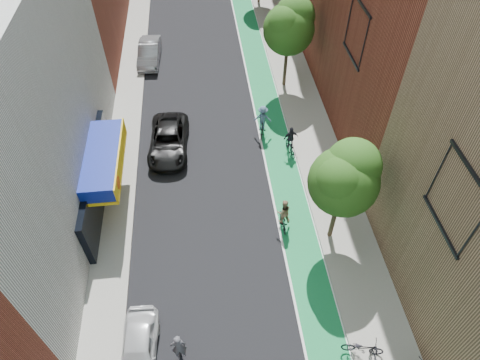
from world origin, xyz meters
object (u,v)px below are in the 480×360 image
object	(u,v)px
parked_car_white	(138,350)
cyclist_lead	(180,353)
cyclist_lane_near	(283,216)
cyclist_lane_mid	(290,143)
cyclist_lane_far	(263,122)
parked_car_silver	(149,52)
parked_car_black	(169,140)

from	to	relation	value
parked_car_white	cyclist_lead	distance (m)	1.80
cyclist_lane_near	cyclist_lane_mid	xyz separation A→B (m)	(1.50, 5.77, -0.12)
cyclist_lane_near	cyclist_lane_far	distance (m)	7.83
parked_car_white	parked_car_silver	bearing A→B (deg)	93.33
cyclist_lead	cyclist_lane_mid	size ratio (longest dim) A/B	1.08
parked_car_black	parked_car_white	bearing A→B (deg)	-92.11
parked_car_black	cyclist_lead	size ratio (longest dim) A/B	2.45
cyclist_lead	cyclist_lane_mid	world-z (taller)	cyclist_lead
parked_car_white	parked_car_black	world-z (taller)	parked_car_black
parked_car_white	cyclist_lane_far	size ratio (longest dim) A/B	1.84
parked_car_black	cyclist_lane_far	world-z (taller)	cyclist_lane_far
cyclist_lane_near	parked_car_silver	bearing A→B (deg)	-68.00
parked_car_black	cyclist_lead	world-z (taller)	cyclist_lead
cyclist_lead	cyclist_lane_far	xyz separation A→B (m)	(5.65, 14.53, 0.20)
parked_car_black	cyclist_lane_far	distance (m)	6.27
parked_car_silver	cyclist_lane_near	distance (m)	19.30
cyclist_lane_mid	cyclist_lane_far	distance (m)	2.56
parked_car_silver	cyclist_lead	world-z (taller)	cyclist_lead
parked_car_white	cyclist_lane_mid	world-z (taller)	cyclist_lane_mid
parked_car_white	cyclist_lane_mid	bearing A→B (deg)	56.12
parked_car_white	cyclist_lead	size ratio (longest dim) A/B	1.83
cyclist_lane_near	cyclist_lane_far	size ratio (longest dim) A/B	0.94
parked_car_white	cyclist_lane_mid	size ratio (longest dim) A/B	1.99
parked_car_white	cyclist_lane_far	xyz separation A→B (m)	(7.42, 14.20, 0.27)
cyclist_lead	cyclist_lane_mid	xyz separation A→B (m)	(7.15, 12.47, 0.02)
parked_car_white	parked_car_black	distance (m)	13.31
cyclist_lead	parked_car_silver	bearing A→B (deg)	-89.78
parked_car_black	cyclist_lane_mid	bearing A→B (deg)	-5.10
parked_car_black	cyclist_lane_near	size ratio (longest dim) A/B	2.63
parked_car_white	parked_car_silver	world-z (taller)	parked_car_silver
parked_car_white	parked_car_black	size ratio (longest dim) A/B	0.75
cyclist_lead	cyclist_lane_mid	distance (m)	14.37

